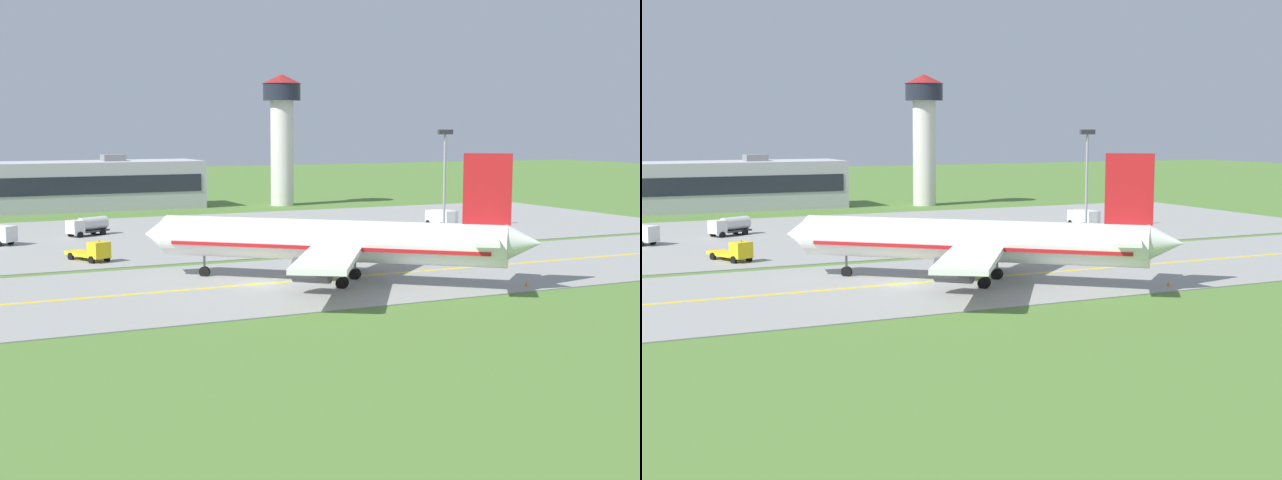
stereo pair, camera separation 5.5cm
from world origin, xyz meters
TOP-DOWN VIEW (x-y plane):
  - ground_plane at (0.00, 0.00)m, footprint 500.00×500.00m
  - taxiway_strip at (0.00, 0.00)m, footprint 240.00×28.00m
  - apron_pad at (10.00, 42.00)m, footprint 140.00×52.00m
  - taxiway_centreline at (0.00, 0.00)m, footprint 220.00×0.60m
  - airplane_lead at (6.76, -2.14)m, footprint 32.63×29.65m
  - service_truck_baggage at (-11.68, 21.66)m, footprint 4.32×6.70m
  - service_truck_catering at (-7.67, 45.94)m, footprint 6.26×4.61m
  - service_truck_pushback at (43.17, 34.93)m, footprint 2.41×6.02m
  - terminal_building at (-5.49, 87.26)m, footprint 52.71×13.72m
  - control_tower at (35.86, 79.81)m, footprint 7.60×7.60m
  - apron_light_mast at (41.22, 31.32)m, footprint 2.40×0.50m
  - traffic_cone_near_edge at (22.41, -11.76)m, footprint 0.44×0.44m

SIDE VIEW (x-z plane):
  - ground_plane at x=0.00m, z-range 0.00..0.00m
  - taxiway_strip at x=0.00m, z-range 0.00..0.10m
  - apron_pad at x=10.00m, z-range 0.00..0.10m
  - taxiway_centreline at x=0.00m, z-range 0.10..0.11m
  - traffic_cone_near_edge at x=22.41m, z-range 0.00..0.60m
  - service_truck_baggage at x=-11.68m, z-range -0.11..2.48m
  - service_truck_pushback at x=43.17m, z-range 0.23..2.83m
  - service_truck_catering at x=-7.67m, z-range 0.21..2.86m
  - airplane_lead at x=6.76m, z-range -2.22..10.48m
  - terminal_building at x=-5.49m, z-range -0.58..9.43m
  - apron_light_mast at x=41.22m, z-range 1.98..16.68m
  - control_tower at x=35.86m, z-range 2.66..27.72m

